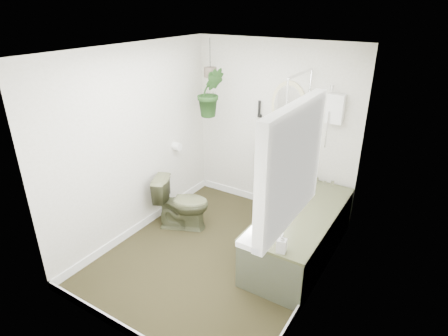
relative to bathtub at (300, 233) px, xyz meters
The scene contains 22 objects.
floor 0.99m from the bathtub, 147.99° to the right, with size 2.30×2.80×0.02m, color black.
ceiling 2.23m from the bathtub, 147.99° to the right, with size 2.30×2.80×0.02m, color white.
wall_back 1.49m from the bathtub, 131.32° to the left, with size 2.30×0.02×2.30m, color silver.
wall_front 2.24m from the bathtub, 112.73° to the right, with size 2.30×0.02×2.30m, color silver.
wall_left 2.20m from the bathtub, 165.69° to the right, with size 0.02×2.80×2.30m, color silver.
wall_right 1.06m from the bathtub, 54.25° to the right, with size 0.02×2.80×2.30m, color silver.
skirting 0.97m from the bathtub, 147.99° to the right, with size 2.30×2.80×0.10m, color white.
bathtub is the anchor object (origin of this frame).
bath_screen 1.15m from the bathtub, 123.96° to the left, with size 0.04×0.72×1.40m, color silver, non-canonical shape.
shower_box 1.51m from the bathtub, 90.00° to the left, with size 0.20×0.10×0.35m, color white.
oval_mirror 1.61m from the bathtub, 124.69° to the left, with size 0.46×0.03×0.62m, color beige.
wall_sconce 1.73m from the bathtub, 139.37° to the left, with size 0.04×0.04×0.22m, color black.
toilet_roll_holder 2.01m from the bathtub, behind, with size 0.11×0.11×0.11m, color white.
window_recess 1.84m from the bathtub, 76.41° to the right, with size 0.08×1.00×0.90m, color white.
window_sill 1.54m from the bathtub, 79.61° to the right, with size 0.18×1.00×0.04m, color white.
window_blinds 1.83m from the bathtub, 78.46° to the right, with size 0.01×0.86×0.76m, color white.
toilet 1.53m from the bathtub, behind, with size 0.39×0.68×0.69m, color #4F5335.
pedestal_sink 0.92m from the bathtub, 132.56° to the left, with size 0.60×0.51×1.02m, color #4F5335, non-canonical shape.
sill_plant 1.50m from the bathtub, 80.56° to the right, with size 0.23×0.20×0.25m, color black.
hanging_plant 2.07m from the bathtub, 163.30° to the left, with size 0.35×0.28×0.63m, color black.
soap_bottle 0.89m from the bathtub, 82.75° to the right, with size 0.09×0.09×0.20m, color black.
hanging_pot 2.24m from the bathtub, 163.30° to the left, with size 0.16×0.16×0.12m, color #463D32.
Camera 1 is at (1.96, -2.99, 2.71)m, focal length 30.00 mm.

